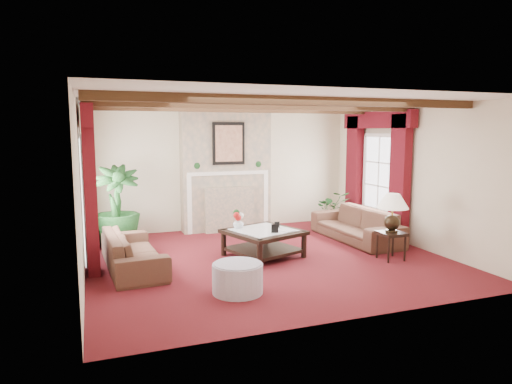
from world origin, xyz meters
name	(u,v)px	position (x,y,z in m)	size (l,w,h in m)	color
floor	(268,259)	(0.00, 0.00, 0.00)	(6.00, 6.00, 0.00)	#430C0F
ceiling	(268,102)	(0.00, 0.00, 2.70)	(6.00, 6.00, 0.00)	white
back_wall	(224,169)	(0.00, 2.75, 1.35)	(6.00, 0.02, 2.70)	beige
left_wall	(81,190)	(-3.00, 0.00, 1.35)	(0.02, 5.50, 2.70)	beige
right_wall	(412,176)	(3.00, 0.00, 1.35)	(0.02, 5.50, 2.70)	beige
ceiling_beams	(268,106)	(0.00, 0.00, 2.64)	(6.00, 3.00, 0.12)	#341D10
fireplace	(225,109)	(0.00, 2.55, 2.70)	(2.00, 0.52, 2.70)	tan
french_door_left	(81,137)	(-2.97, 1.00, 2.13)	(0.10, 1.10, 2.16)	white
french_door_right	(381,135)	(2.97, 1.00, 2.13)	(0.10, 1.10, 2.16)	white
curtains_left	(87,111)	(-2.86, 1.00, 2.55)	(0.20, 2.40, 2.55)	#440913
curtains_right	(377,115)	(2.86, 1.00, 2.55)	(0.20, 2.40, 2.55)	#440913
sofa_left	(133,245)	(-2.26, 0.21, 0.40)	(0.73, 2.07, 0.80)	black
sofa_right	(356,219)	(2.20, 0.66, 0.43)	(0.73, 2.23, 0.86)	black
potted_palm	(117,224)	(-2.42, 1.81, 0.44)	(0.92, 1.60, 0.88)	black
small_plant	(332,213)	(2.37, 1.95, 0.33)	(0.90, 0.97, 0.66)	black
coffee_table	(263,243)	(-0.01, 0.17, 0.24)	(1.16, 1.16, 0.48)	black
side_table	(391,246)	(2.00, -0.77, 0.24)	(0.41, 0.41, 0.49)	black
ottoman	(238,278)	(-1.01, -1.43, 0.21)	(0.70, 0.70, 0.41)	#9A96AA
table_lamp	(392,212)	(2.00, -0.77, 0.83)	(0.54, 0.54, 0.69)	black
flower_vase	(238,223)	(-0.38, 0.48, 0.57)	(0.22, 0.23, 0.19)	silver
book	(283,224)	(0.24, -0.09, 0.62)	(0.19, 0.12, 0.28)	black
photo_frame_a	(275,229)	(0.08, -0.13, 0.56)	(0.12, 0.02, 0.16)	black
photo_frame_b	(277,225)	(0.28, 0.24, 0.54)	(0.09, 0.02, 0.12)	black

